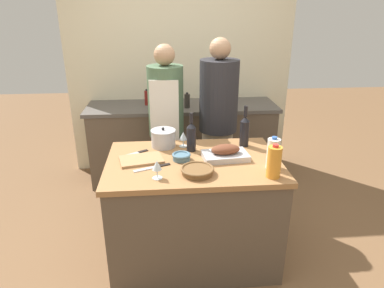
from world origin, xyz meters
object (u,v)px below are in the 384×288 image
wine_bottle_dark (245,130)px  knife_chef (153,167)px  juice_jug (274,162)px  condiment_bottle_tall (147,98)px  milk_jug (273,153)px  person_cook_aproned (166,123)px  wine_bottle_green (191,136)px  wicker_basket (197,170)px  person_cook_guest (218,118)px  knife_paring (136,153)px  wine_glass_left (157,166)px  roasting_pan (225,153)px  cutting_board (141,160)px  mixing_bowl (181,156)px  wine_glass_right (183,136)px  condiment_bottle_short (187,101)px  stock_pot (163,138)px

wine_bottle_dark → knife_chef: wine_bottle_dark is taller
juice_jug → condiment_bottle_tall: (-0.91, 1.80, 0.00)m
milk_jug → person_cook_aproned: bearing=127.6°
juice_jug → wine_bottle_green: bearing=135.6°
wicker_basket → juice_jug: 0.52m
person_cook_guest → knife_paring: bearing=-128.5°
wine_glass_left → knife_paring: (-0.17, 0.43, -0.09)m
roasting_pan → cutting_board: roasting_pan is taller
mixing_bowl → wine_bottle_green: bearing=62.4°
wine_glass_right → condiment_bottle_tall: condiment_bottle_tall is taller
mixing_bowl → wine_glass_right: size_ratio=1.11×
wicker_basket → wine_glass_left: 0.28m
milk_jug → cutting_board: bearing=168.0°
mixing_bowl → knife_paring: mixing_bowl is taller
mixing_bowl → wine_bottle_dark: wine_bottle_dark is taller
knife_paring → condiment_bottle_short: size_ratio=1.16×
mixing_bowl → wine_bottle_dark: bearing=24.3°
wine_bottle_dark → knife_chef: 0.83m
stock_pot → mixing_bowl: (0.13, -0.28, -0.04)m
wine_bottle_dark → wine_glass_left: size_ratio=2.60×
roasting_pan → wine_bottle_dark: (0.20, 0.25, 0.09)m
milk_jug → knife_chef: milk_jug is taller
knife_paring → wine_bottle_green: bearing=3.1°
condiment_bottle_short → wine_glass_right: bearing=-95.8°
wine_bottle_dark → person_cook_aproned: bearing=140.0°
stock_pot → person_cook_aproned: person_cook_aproned is taller
juice_jug → condiment_bottle_short: 1.71m
wicker_basket → condiment_bottle_tall: bearing=103.3°
roasting_pan → wicker_basket: 0.33m
wine_bottle_green → condiment_bottle_short: wine_bottle_green is taller
milk_jug → person_cook_guest: 1.02m
wine_bottle_green → person_cook_guest: size_ratio=0.19×
condiment_bottle_tall → person_cook_aproned: person_cook_aproned is taller
wicker_basket → wine_bottle_dark: size_ratio=0.69×
person_cook_aproned → wine_glass_right: bearing=-69.8°
wine_bottle_dark → person_cook_guest: bearing=102.9°
knife_chef → condiment_bottle_tall: (-0.10, 1.59, 0.11)m
juice_jug → knife_paring: 1.07m
cutting_board → milk_jug: 0.97m
cutting_board → wine_glass_right: size_ratio=2.77×
cutting_board → roasting_pan: bearing=-1.5°
wine_bottle_green → condiment_bottle_tall: (-0.40, 1.30, -0.01)m
mixing_bowl → juice_jug: size_ratio=0.60×
condiment_bottle_tall → person_cook_aproned: bearing=-73.4°
person_cook_guest → wine_glass_right: bearing=-114.3°
wine_bottle_dark → mixing_bowl: bearing=-155.7°
wine_bottle_dark → wine_glass_left: (-0.71, -0.52, -0.04)m
wicker_basket → cutting_board: size_ratio=0.67×
wine_bottle_dark → person_cook_aproned: (-0.63, 0.53, -0.09)m
juice_jug → wine_bottle_dark: 0.57m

